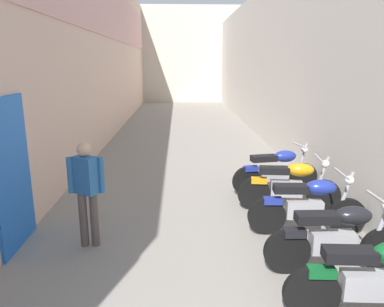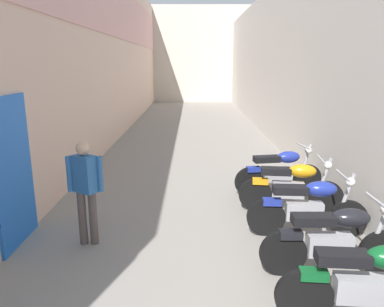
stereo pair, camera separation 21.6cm
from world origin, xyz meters
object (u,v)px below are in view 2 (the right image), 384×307
(motorcycle_fourth, at_px, (369,282))
(motorcycle_seventh, at_px, (291,185))
(motorcycle_fifth, at_px, (334,239))
(motorcycle_eighth, at_px, (279,171))
(pedestrian_further_down, at_px, (85,185))
(motorcycle_sixth, at_px, (308,206))

(motorcycle_fourth, xyz_separation_m, motorcycle_seventh, (-0.00, 2.98, 0.00))
(motorcycle_fifth, bearing_deg, motorcycle_eighth, 90.00)
(motorcycle_fourth, bearing_deg, pedestrian_further_down, 151.99)
(motorcycle_fourth, bearing_deg, motorcycle_sixth, 90.00)
(motorcycle_fifth, relative_size, motorcycle_seventh, 1.00)
(motorcycle_fourth, height_order, motorcycle_eighth, same)
(motorcycle_fifth, bearing_deg, motorcycle_fourth, -90.00)
(motorcycle_fourth, relative_size, pedestrian_further_down, 1.18)
(motorcycle_seventh, bearing_deg, motorcycle_fourth, -90.00)
(motorcycle_seventh, bearing_deg, motorcycle_fifth, -90.00)
(motorcycle_fourth, xyz_separation_m, motorcycle_fifth, (0.00, 0.93, 0.00))
(motorcycle_fifth, height_order, motorcycle_seventh, same)
(motorcycle_fourth, height_order, motorcycle_seventh, same)
(motorcycle_seventh, xyz_separation_m, pedestrian_further_down, (-3.33, -1.21, 0.42))
(motorcycle_fourth, distance_m, motorcycle_eighth, 3.91)
(motorcycle_sixth, distance_m, motorcycle_eighth, 1.90)
(motorcycle_seventh, relative_size, motorcycle_eighth, 1.00)
(motorcycle_eighth, bearing_deg, motorcycle_sixth, -90.00)
(motorcycle_sixth, relative_size, motorcycle_eighth, 1.01)
(motorcycle_eighth, xyz_separation_m, pedestrian_further_down, (-3.33, -2.13, 0.42))
(motorcycle_fifth, bearing_deg, motorcycle_sixth, 90.00)
(motorcycle_fifth, distance_m, motorcycle_sixth, 1.08)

